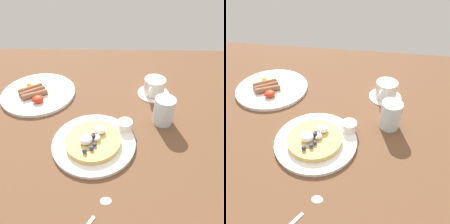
# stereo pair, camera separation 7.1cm
# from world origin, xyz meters

# --- Properties ---
(ground_plane) EXTENTS (2.00, 1.16, 0.03)m
(ground_plane) POSITION_xyz_m (0.00, 0.00, -0.01)
(ground_plane) COLOR brown
(pancake_plate) EXTENTS (0.25, 0.25, 0.01)m
(pancake_plate) POSITION_xyz_m (-0.02, -0.08, 0.01)
(pancake_plate) COLOR white
(pancake_plate) RESTS_ON ground_plane
(pancake_with_berries) EXTENTS (0.16, 0.16, 0.04)m
(pancake_with_berries) POSITION_xyz_m (-0.03, -0.08, 0.02)
(pancake_with_berries) COLOR tan
(pancake_with_berries) RESTS_ON pancake_plate
(syrup_ramekin) EXTENTS (0.05, 0.05, 0.03)m
(syrup_ramekin) POSITION_xyz_m (0.07, -0.02, 0.03)
(syrup_ramekin) COLOR white
(syrup_ramekin) RESTS_ON pancake_plate
(breakfast_plate) EXTENTS (0.28, 0.28, 0.01)m
(breakfast_plate) POSITION_xyz_m (-0.26, 0.17, 0.01)
(breakfast_plate) COLOR white
(breakfast_plate) RESTS_ON ground_plane
(fried_breakfast) EXTENTS (0.12, 0.14, 0.02)m
(fried_breakfast) POSITION_xyz_m (-0.27, 0.16, 0.02)
(fried_breakfast) COLOR brown
(fried_breakfast) RESTS_ON breakfast_plate
(coffee_saucer) EXTENTS (0.12, 0.12, 0.01)m
(coffee_saucer) POSITION_xyz_m (0.18, 0.19, 0.00)
(coffee_saucer) COLOR white
(coffee_saucer) RESTS_ON ground_plane
(coffee_cup) EXTENTS (0.08, 0.10, 0.06)m
(coffee_cup) POSITION_xyz_m (0.18, 0.19, 0.04)
(coffee_cup) COLOR white
(coffee_cup) RESTS_ON coffee_saucer
(teaspoon) EXTENTS (0.09, 0.13, 0.01)m
(teaspoon) POSITION_xyz_m (0.00, -0.28, 0.00)
(teaspoon) COLOR silver
(teaspoon) RESTS_ON ground_plane
(water_glass) EXTENTS (0.07, 0.07, 0.09)m
(water_glass) POSITION_xyz_m (0.19, 0.03, 0.05)
(water_glass) COLOR silver
(water_glass) RESTS_ON ground_plane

